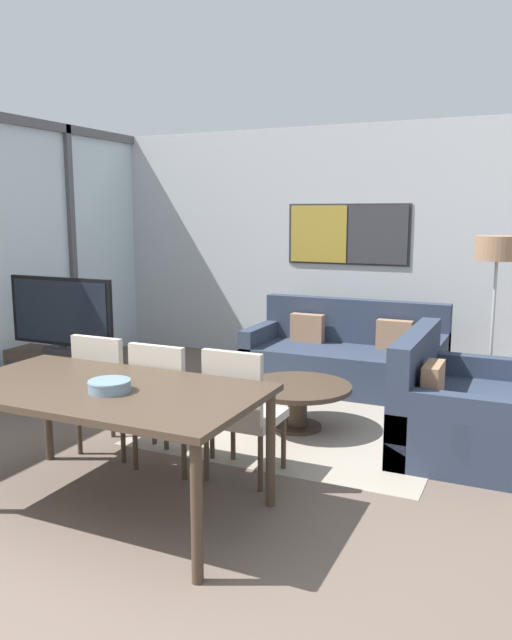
% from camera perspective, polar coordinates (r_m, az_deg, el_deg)
% --- Properties ---
extents(ground_plane, '(24.00, 24.00, 0.00)m').
position_cam_1_polar(ground_plane, '(3.46, -22.12, -22.37)').
color(ground_plane, brown).
extents(wall_back, '(6.78, 0.09, 2.80)m').
position_cam_1_polar(wall_back, '(7.50, 7.42, 6.69)').
color(wall_back, silver).
rests_on(wall_back, ground_plane).
extents(area_rug, '(2.36, 1.90, 0.01)m').
position_cam_1_polar(area_rug, '(5.36, 3.79, -9.80)').
color(area_rug, gray).
rests_on(area_rug, ground_plane).
extents(tv_console, '(1.22, 0.40, 0.43)m').
position_cam_1_polar(tv_console, '(6.53, -17.14, -4.68)').
color(tv_console, '#423326').
rests_on(tv_console, ground_plane).
extents(television, '(1.22, 0.20, 0.75)m').
position_cam_1_polar(television, '(6.41, -17.40, 0.44)').
color(television, '#2D2D33').
rests_on(television, tv_console).
extents(sofa_main, '(1.99, 0.90, 0.89)m').
position_cam_1_polar(sofa_main, '(6.59, 8.26, -3.62)').
color(sofa_main, '#2D384C').
rests_on(sofa_main, ground_plane).
extents(sofa_side, '(0.90, 1.41, 0.89)m').
position_cam_1_polar(sofa_side, '(5.10, 17.41, -7.97)').
color(sofa_side, '#2D384C').
rests_on(sofa_side, ground_plane).
extents(coffee_table, '(0.91, 0.91, 0.38)m').
position_cam_1_polar(coffee_table, '(5.27, 3.83, -6.91)').
color(coffee_table, '#423326').
rests_on(coffee_table, ground_plane).
extents(dining_table, '(1.90, 1.03, 0.78)m').
position_cam_1_polar(dining_table, '(3.86, -13.68, -6.91)').
color(dining_table, '#423326').
rests_on(dining_table, ground_plane).
extents(dining_chair_left, '(0.46, 0.46, 0.92)m').
position_cam_1_polar(dining_chair_left, '(4.81, -13.29, -6.09)').
color(dining_chair_left, '#B2A899').
rests_on(dining_chair_left, ground_plane).
extents(dining_chair_centre, '(0.46, 0.46, 0.92)m').
position_cam_1_polar(dining_chair_centre, '(4.45, -8.12, -7.21)').
color(dining_chair_centre, '#B2A899').
rests_on(dining_chair_centre, ground_plane).
extents(dining_chair_right, '(0.46, 0.46, 0.92)m').
position_cam_1_polar(dining_chair_right, '(4.23, -1.43, -8.04)').
color(dining_chair_right, '#B2A899').
rests_on(dining_chair_right, ground_plane).
extents(fruit_bowl, '(0.25, 0.25, 0.07)m').
position_cam_1_polar(fruit_bowl, '(3.73, -13.25, -5.81)').
color(fruit_bowl, slate).
rests_on(fruit_bowl, dining_table).
extents(floor_lamp, '(0.40, 0.40, 1.59)m').
position_cam_1_polar(floor_lamp, '(6.08, 21.17, 5.21)').
color(floor_lamp, '#2D2D33').
rests_on(floor_lamp, ground_plane).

